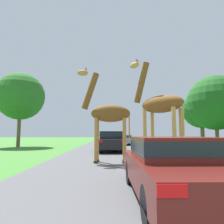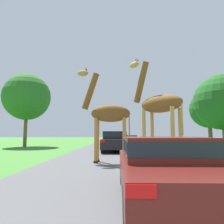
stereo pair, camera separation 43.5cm
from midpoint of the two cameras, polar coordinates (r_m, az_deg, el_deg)
road at (r=29.51m, az=2.89°, el=-8.91°), size 8.16×120.00×0.00m
giraffe_near_road at (r=9.88m, az=-0.10°, el=-0.71°), size 2.70×0.82×4.78m
giraffe_companion at (r=8.90m, az=14.39°, el=1.62°), size 2.26×2.28×5.07m
car_lead_maroon at (r=4.61m, az=17.50°, el=-14.35°), size 1.86×4.39×1.31m
car_queue_right at (r=25.27m, az=5.49°, el=-7.81°), size 1.90×4.09×1.25m
car_queue_left at (r=15.99m, az=1.58°, el=-8.20°), size 1.97×4.70×1.57m
tree_centre_back at (r=23.73m, az=-22.66°, el=3.95°), size 5.06×5.06×7.92m
tree_right_cluster at (r=23.72m, az=29.48°, el=2.50°), size 5.80×5.80×7.56m
tree_far_right at (r=32.14m, az=26.34°, el=0.77°), size 5.50×5.50×7.71m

